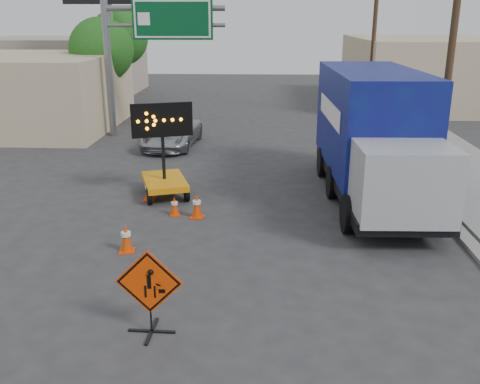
# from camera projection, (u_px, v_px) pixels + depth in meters

# --- Properties ---
(ground) EXTENTS (100.00, 100.00, 0.00)m
(ground) POSITION_uv_depth(u_px,v_px,m) (190.00, 322.00, 11.06)
(ground) COLOR #2D2D30
(ground) RESTS_ON ground
(curb_right) EXTENTS (0.40, 60.00, 0.12)m
(curb_right) POSITION_uv_depth(u_px,v_px,m) (386.00, 150.00, 24.97)
(curb_right) COLOR gray
(curb_right) RESTS_ON ground
(sidewalk_right) EXTENTS (4.00, 60.00, 0.15)m
(sidewalk_right) POSITION_uv_depth(u_px,v_px,m) (436.00, 150.00, 24.87)
(sidewalk_right) COLOR gray
(sidewalk_right) RESTS_ON ground
(storefront_left_far) EXTENTS (12.00, 10.00, 4.40)m
(storefront_left_far) POSITION_uv_depth(u_px,v_px,m) (61.00, 66.00, 43.27)
(storefront_left_far) COLOR #A49689
(storefront_left_far) RESTS_ON ground
(building_right_far) EXTENTS (10.00, 14.00, 4.60)m
(building_right_far) POSITION_uv_depth(u_px,v_px,m) (425.00, 71.00, 38.26)
(building_right_far) COLOR #C0AF8A
(building_right_far) RESTS_ON ground
(highway_gantry) EXTENTS (6.18, 0.38, 6.90)m
(highway_gantry) POSITION_uv_depth(u_px,v_px,m) (147.00, 36.00, 26.70)
(highway_gantry) COLOR slate
(highway_gantry) RESTS_ON ground
(utility_pole_near) EXTENTS (1.80, 0.26, 9.00)m
(utility_pole_near) POSITION_uv_depth(u_px,v_px,m) (451.00, 56.00, 18.75)
(utility_pole_near) COLOR #402C1B
(utility_pole_near) RESTS_ON ground
(utility_pole_far) EXTENTS (1.80, 0.26, 9.00)m
(utility_pole_far) POSITION_uv_depth(u_px,v_px,m) (374.00, 40.00, 32.03)
(utility_pole_far) COLOR #402C1B
(utility_pole_far) RESTS_ON ground
(tree_left_near) EXTENTS (3.71, 3.71, 6.03)m
(tree_left_near) POSITION_uv_depth(u_px,v_px,m) (101.00, 50.00, 30.97)
(tree_left_near) COLOR #402C1B
(tree_left_near) RESTS_ON ground
(tree_left_far) EXTENTS (4.10, 4.10, 6.66)m
(tree_left_far) POSITION_uv_depth(u_px,v_px,m) (119.00, 37.00, 38.47)
(tree_left_far) COLOR #402C1B
(tree_left_far) RESTS_ON ground
(construction_sign) EXTENTS (1.35, 0.96, 1.79)m
(construction_sign) POSITION_uv_depth(u_px,v_px,m) (149.00, 290.00, 10.39)
(construction_sign) COLOR black
(construction_sign) RESTS_ON ground
(arrow_board) EXTENTS (2.03, 2.61, 3.28)m
(arrow_board) POSITION_uv_depth(u_px,v_px,m) (164.00, 176.00, 18.63)
(arrow_board) COLOR orange
(arrow_board) RESTS_ON ground
(pickup_truck) EXTENTS (2.59, 4.97, 1.34)m
(pickup_truck) POSITION_uv_depth(u_px,v_px,m) (172.00, 133.00, 25.74)
(pickup_truck) COLOR #A7AAAE
(pickup_truck) RESTS_ON ground
(box_truck) EXTENTS (3.09, 9.15, 4.32)m
(box_truck) POSITION_uv_depth(u_px,v_px,m) (374.00, 143.00, 17.98)
(box_truck) COLOR black
(box_truck) RESTS_ON ground
(cone_a) EXTENTS (0.45, 0.45, 0.80)m
(cone_a) POSITION_uv_depth(u_px,v_px,m) (126.00, 238.00, 14.24)
(cone_a) COLOR #DE3A04
(cone_a) RESTS_ON ground
(cone_b) EXTENTS (0.40, 0.40, 0.63)m
(cone_b) POSITION_uv_depth(u_px,v_px,m) (175.00, 206.00, 16.89)
(cone_b) COLOR #DE3A04
(cone_b) RESTS_ON ground
(cone_c) EXTENTS (0.49, 0.49, 0.79)m
(cone_c) POSITION_uv_depth(u_px,v_px,m) (197.00, 205.00, 16.68)
(cone_c) COLOR #DE3A04
(cone_c) RESTS_ON ground
(cone_d) EXTENTS (0.39, 0.39, 0.73)m
(cone_d) POSITION_uv_depth(u_px,v_px,m) (149.00, 190.00, 18.26)
(cone_d) COLOR #DE3A04
(cone_d) RESTS_ON ground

